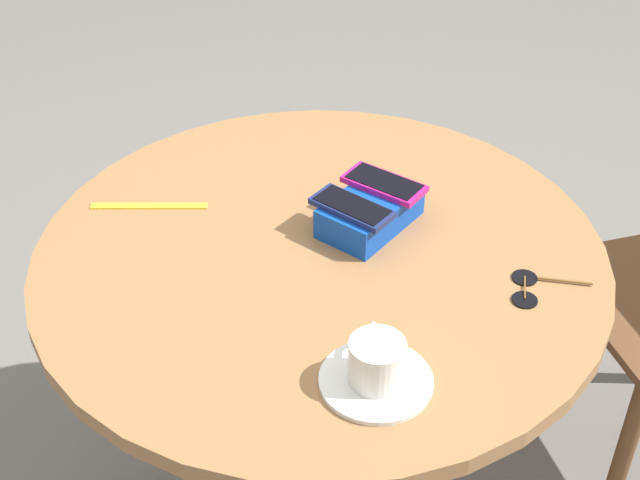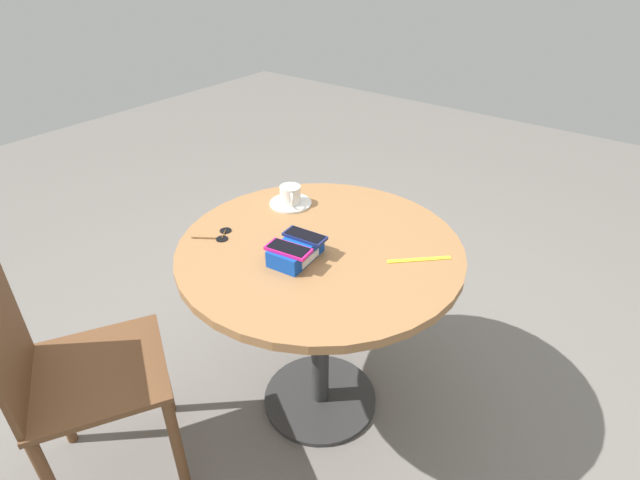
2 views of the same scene
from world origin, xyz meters
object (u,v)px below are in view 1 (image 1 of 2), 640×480
Objects in this scene: lanyard_strap at (149,206)px; phone_magenta at (384,184)px; sunglasses at (529,288)px; coffee_cup at (377,360)px; round_table at (320,312)px; saucer at (376,381)px; phone_navy at (352,207)px; phone_box at (370,212)px.

phone_magenta is at bearing 131.54° from lanyard_strap.
coffee_cup is at bearing -7.53° from sunglasses.
coffee_cup is (0.16, 0.26, 0.18)m from round_table.
saucer is at bearing 39.47° from phone_magenta.
coffee_cup is (0.22, 0.25, -0.02)m from phone_navy.
coffee_cup reaches higher than lanyard_strap.
lanyard_strap is at bearing -60.00° from phone_navy.
sunglasses is at bearing 117.01° from round_table.
saucer is at bearing 47.10° from coffee_cup.
sunglasses reaches higher than lanyard_strap.
coffee_cup is 0.45× the size of lanyard_strap.
saucer is at bearing 48.19° from phone_navy.
phone_navy reaches higher than sunglasses.
lanyard_strap is (-0.04, -0.57, -0.04)m from coffee_cup.
round_table is 0.20m from phone_box.
lanyard_strap is (0.12, -0.30, 0.14)m from round_table.
coffee_cup is at bearing 85.90° from lanyard_strap.
sunglasses is at bearing 99.11° from phone_box.
phone_box is at bearing 126.01° from lanyard_strap.
phone_navy is 0.90× the size of saucer.
phone_navy is at bearing -131.80° from coffee_cup.
phone_box is 1.48× the size of sunglasses.
round_table is 5.96× the size of saucer.
coffee_cup is at bearing -132.90° from saucer.
sunglasses is (-0.05, 0.29, -0.03)m from phone_box.
saucer is (0.23, 0.25, -0.06)m from phone_navy.
coffee_cup reaches higher than phone_navy.
coffee_cup reaches higher than saucer.
phone_box is at bearing -80.89° from sunglasses.
phone_box reaches higher than round_table.
phone_magenta reaches higher than sunglasses.
sunglasses is at bearing 90.64° from phone_magenta.
round_table is at bearing -121.62° from saucer.
saucer is 0.78× the size of lanyard_strap.
phone_magenta is (-0.15, 0.01, 0.20)m from round_table.
saucer is 0.04m from coffee_cup.
phone_box is 1.26× the size of phone_magenta.
lanyard_strap is at bearing -48.46° from phone_magenta.
phone_box is (-0.11, 0.01, 0.17)m from round_table.
sunglasses is at bearing 114.45° from lanyard_strap.
coffee_cup is at bearing 58.47° from round_table.
phone_box is 0.39m from lanyard_strap.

